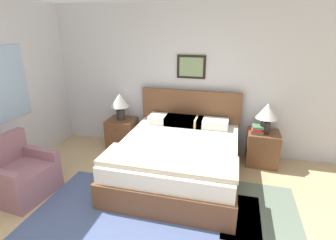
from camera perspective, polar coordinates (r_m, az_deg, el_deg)
wall_back at (r=4.73m, az=2.91°, el=8.74°), size 7.12×0.09×2.60m
area_rug_main at (r=3.40m, az=-5.39°, el=-20.77°), size 2.76×1.60×0.01m
area_rug_bedside at (r=3.70m, az=19.42°, el=-18.06°), size 0.93×1.23×0.01m
bed at (r=4.03m, az=2.30°, el=-8.09°), size 1.77×2.03×1.15m
armchair at (r=4.16m, az=-29.59°, el=-10.55°), size 0.77×0.81×0.83m
nightstand_near_window at (r=5.07m, az=-9.97°, el=-2.83°), size 0.50×0.49×0.56m
nightstand_by_door at (r=4.68m, az=19.79°, el=-5.73°), size 0.50×0.49×0.56m
table_lamp_near_window at (r=4.86m, az=-10.44°, el=3.84°), size 0.34×0.34×0.49m
table_lamp_by_door at (r=4.46m, az=20.76°, el=1.38°), size 0.34×0.34×0.49m
book_thick_bottom at (r=4.51m, az=18.85°, el=-2.46°), size 0.20×0.22×0.03m
book_hardcover_middle at (r=4.50m, az=18.89°, el=-2.13°), size 0.22×0.24×0.03m
book_novel_upper at (r=4.49m, az=18.93°, el=-1.78°), size 0.17×0.22×0.03m
book_slim_near_top at (r=4.48m, az=18.98°, el=-1.35°), size 0.18×0.22×0.04m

